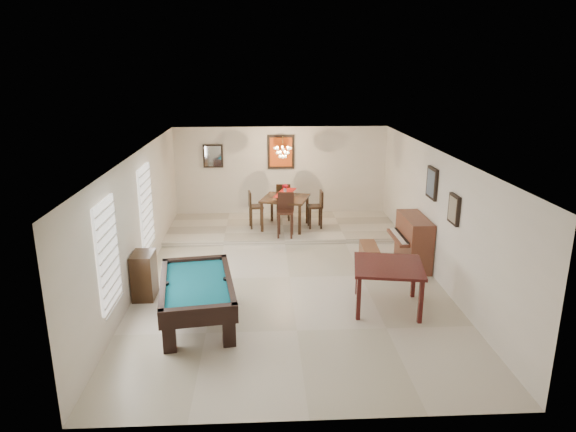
{
  "coord_description": "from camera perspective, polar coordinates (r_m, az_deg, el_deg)",
  "views": [
    {
      "loc": [
        -0.54,
        -9.86,
        4.22
      ],
      "look_at": [
        0.0,
        0.6,
        1.15
      ],
      "focal_mm": 32.0,
      "sensor_mm": 36.0,
      "label": 1
    }
  ],
  "objects": [
    {
      "name": "wall_front",
      "position": [
        6.12,
        2.53,
        -12.13
      ],
      "size": [
        6.0,
        0.04,
        2.6
      ],
      "primitive_type": "cube",
      "color": "silver",
      "rests_on": "ground_plane"
    },
    {
      "name": "ground_plane",
      "position": [
        10.74,
        0.17,
        -6.85
      ],
      "size": [
        6.0,
        9.0,
        0.02
      ],
      "primitive_type": "cube",
      "color": "beige"
    },
    {
      "name": "ceiling",
      "position": [
        10.0,
        0.18,
        7.02
      ],
      "size": [
        6.0,
        9.0,
        0.04
      ],
      "primitive_type": "cube",
      "color": "white",
      "rests_on": "wall_back"
    },
    {
      "name": "piano_bench",
      "position": [
        11.35,
        8.99,
        -4.39
      ],
      "size": [
        0.39,
        0.88,
        0.48
      ],
      "primitive_type": "cube",
      "rotation": [
        0.0,
        0.0,
        -0.06
      ],
      "color": "brown",
      "rests_on": "ground_plane"
    },
    {
      "name": "dining_table",
      "position": [
        13.43,
        -0.32,
        0.64
      ],
      "size": [
        1.4,
        1.4,
        0.94
      ],
      "primitive_type": null,
      "rotation": [
        0.0,
        0.0,
        -0.28
      ],
      "color": "black",
      "rests_on": "dining_step"
    },
    {
      "name": "back_painting",
      "position": [
        14.51,
        -0.8,
        7.14
      ],
      "size": [
        0.75,
        0.06,
        0.95
      ],
      "primitive_type": "cube",
      "color": "#D84C14",
      "rests_on": "wall_back"
    },
    {
      "name": "apothecary_chest",
      "position": [
        10.06,
        -15.69,
        -6.37
      ],
      "size": [
        0.39,
        0.59,
        0.88
      ],
      "primitive_type": "cube",
      "color": "black",
      "rests_on": "ground_plane"
    },
    {
      "name": "square_table",
      "position": [
        9.47,
        10.99,
        -7.68
      ],
      "size": [
        1.38,
        1.38,
        0.83
      ],
      "primitive_type": null,
      "rotation": [
        0.0,
        0.0,
        -0.17
      ],
      "color": "#350F0D",
      "rests_on": "ground_plane"
    },
    {
      "name": "dining_chair_north",
      "position": [
        14.13,
        -0.55,
        1.65
      ],
      "size": [
        0.39,
        0.39,
        1.04
      ],
      "primitive_type": null,
      "rotation": [
        0.0,
        0.0,
        3.13
      ],
      "color": "black",
      "rests_on": "dining_step"
    },
    {
      "name": "upright_piano",
      "position": [
        11.47,
        13.17,
        -2.76
      ],
      "size": [
        0.74,
        1.32,
        1.1
      ],
      "primitive_type": null,
      "color": "brown",
      "rests_on": "ground_plane"
    },
    {
      "name": "window_left_front",
      "position": [
        8.51,
        -19.4,
        -3.97
      ],
      "size": [
        0.06,
        1.0,
        1.7
      ],
      "primitive_type": "cube",
      "color": "white",
      "rests_on": "wall_left"
    },
    {
      "name": "chandelier",
      "position": [
        13.22,
        -0.59,
        7.55
      ],
      "size": [
        0.44,
        0.44,
        0.6
      ],
      "primitive_type": null,
      "color": "#FFE5B2",
      "rests_on": "ceiling"
    },
    {
      "name": "wall_back",
      "position": [
        14.66,
        -0.79,
        4.85
      ],
      "size": [
        6.0,
        0.04,
        2.6
      ],
      "primitive_type": "cube",
      "color": "silver",
      "rests_on": "ground_plane"
    },
    {
      "name": "dining_chair_south",
      "position": [
        12.68,
        -0.3,
        0.07
      ],
      "size": [
        0.45,
        0.45,
        1.09
      ],
      "primitive_type": null,
      "rotation": [
        0.0,
        0.0,
        -0.12
      ],
      "color": "black",
      "rests_on": "dining_step"
    },
    {
      "name": "wall_left",
      "position": [
        10.57,
        -16.29,
        -0.37
      ],
      "size": [
        0.04,
        9.0,
        2.6
      ],
      "primitive_type": "cube",
      "color": "silver",
      "rests_on": "ground_plane"
    },
    {
      "name": "flower_vase",
      "position": [
        13.28,
        -0.33,
        3.09
      ],
      "size": [
        0.16,
        0.16,
        0.24
      ],
      "primitive_type": null,
      "rotation": [
        0.0,
        0.0,
        0.12
      ],
      "color": "#AC0E1A",
      "rests_on": "dining_table"
    },
    {
      "name": "dining_chair_east",
      "position": [
        13.44,
        3.02,
        0.74
      ],
      "size": [
        0.38,
        0.38,
        0.99
      ],
      "primitive_type": null,
      "rotation": [
        0.0,
        0.0,
        -1.53
      ],
      "color": "black",
      "rests_on": "dining_step"
    },
    {
      "name": "right_picture_upper",
      "position": [
        10.99,
        15.72,
        3.54
      ],
      "size": [
        0.06,
        0.55,
        0.65
      ],
      "primitive_type": "cube",
      "color": "slate",
      "rests_on": "wall_right"
    },
    {
      "name": "dining_step",
      "position": [
        13.76,
        -0.57,
        -1.26
      ],
      "size": [
        6.0,
        2.5,
        0.12
      ],
      "primitive_type": "cube",
      "color": "beige",
      "rests_on": "ground_plane"
    },
    {
      "name": "back_mirror",
      "position": [
        14.58,
        -8.33,
        6.61
      ],
      "size": [
        0.55,
        0.06,
        0.65
      ],
      "primitive_type": "cube",
      "color": "white",
      "rests_on": "wall_back"
    },
    {
      "name": "wall_right",
      "position": [
        10.87,
        16.16,
        0.1
      ],
      "size": [
        0.04,
        9.0,
        2.6
      ],
      "primitive_type": "cube",
      "color": "silver",
      "rests_on": "ground_plane"
    },
    {
      "name": "dining_chair_west",
      "position": [
        13.45,
        -3.56,
        0.73
      ],
      "size": [
        0.41,
        0.41,
        0.98
      ],
      "primitive_type": null,
      "rotation": [
        0.0,
        0.0,
        1.7
      ],
      "color": "black",
      "rests_on": "dining_step"
    },
    {
      "name": "right_picture_lower",
      "position": [
        9.85,
        17.97,
        0.71
      ],
      "size": [
        0.06,
        0.45,
        0.55
      ],
      "primitive_type": "cube",
      "color": "gray",
      "rests_on": "wall_right"
    },
    {
      "name": "pool_table",
      "position": [
        8.97,
        -10.03,
        -9.4
      ],
      "size": [
        1.48,
        2.33,
        0.73
      ],
      "primitive_type": null,
      "rotation": [
        0.0,
        0.0,
        0.14
      ],
      "color": "black",
      "rests_on": "ground_plane"
    },
    {
      "name": "window_left_rear",
      "position": [
        11.1,
        -15.5,
        1.01
      ],
      "size": [
        0.06,
        1.0,
        1.7
      ],
      "primitive_type": "cube",
      "color": "white",
      "rests_on": "wall_left"
    }
  ]
}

